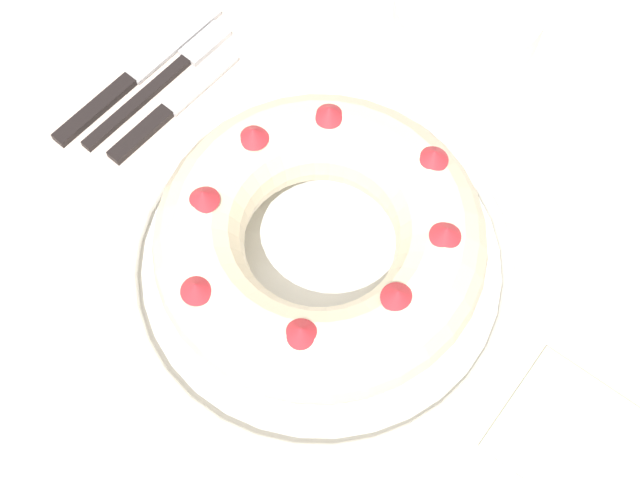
{
  "coord_description": "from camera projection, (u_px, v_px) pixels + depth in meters",
  "views": [
    {
      "loc": [
        0.23,
        -0.23,
        1.45
      ],
      "look_at": [
        0.02,
        0.02,
        0.79
      ],
      "focal_mm": 50.0,
      "sensor_mm": 36.0,
      "label": 1
    }
  ],
  "objects": [
    {
      "name": "fork",
      "position": [
        168.0,
        76.0,
        0.9
      ],
      "size": [
        0.02,
        0.19,
        0.01
      ],
      "rotation": [
        0.0,
        0.0,
        -0.08
      ],
      "color": "black",
      "rests_on": "dining_table"
    },
    {
      "name": "napkin",
      "position": [
        594.0,
        451.0,
        0.73
      ],
      "size": [
        0.16,
        0.12,
        0.0
      ],
      "primitive_type": "cube",
      "rotation": [
        0.0,
        0.0,
        0.06
      ],
      "color": "#B2D1B7",
      "rests_on": "dining_table"
    },
    {
      "name": "serving_knife",
      "position": [
        128.0,
        81.0,
        0.89
      ],
      "size": [
        0.02,
        0.22,
        0.01
      ],
      "rotation": [
        0.0,
        0.0,
        -0.08
      ],
      "color": "black",
      "rests_on": "dining_table"
    },
    {
      "name": "ground_plane",
      "position": [
        302.0,
        455.0,
        1.45
      ],
      "size": [
        8.0,
        8.0,
        0.0
      ],
      "primitive_type": "plane",
      "color": "gray"
    },
    {
      "name": "cake_knife",
      "position": [
        166.0,
        112.0,
        0.88
      ],
      "size": [
        0.02,
        0.17,
        0.01
      ],
      "rotation": [
        0.0,
        0.0,
        0.11
      ],
      "color": "black",
      "rests_on": "dining_table"
    },
    {
      "name": "dining_table",
      "position": [
        291.0,
        309.0,
        0.87
      ],
      "size": [
        1.24,
        1.25,
        0.72
      ],
      "color": "beige",
      "rests_on": "ground_plane"
    },
    {
      "name": "bundt_cake",
      "position": [
        320.0,
        240.0,
        0.74
      ],
      "size": [
        0.28,
        0.28,
        0.09
      ],
      "color": "beige",
      "rests_on": "serving_dish"
    },
    {
      "name": "side_bowl",
      "position": [
        469.0,
        13.0,
        0.91
      ],
      "size": [
        0.15,
        0.15,
        0.04
      ],
      "primitive_type": "cylinder",
      "color": "white",
      "rests_on": "dining_table"
    },
    {
      "name": "serving_dish",
      "position": [
        320.0,
        266.0,
        0.79
      ],
      "size": [
        0.34,
        0.34,
        0.03
      ],
      "color": "white",
      "rests_on": "dining_table"
    }
  ]
}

